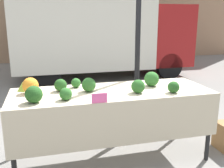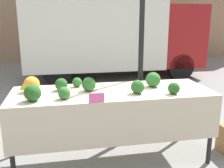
% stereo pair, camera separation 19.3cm
% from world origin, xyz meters
% --- Properties ---
extents(ground_plane, '(40.00, 40.00, 0.00)m').
position_xyz_m(ground_plane, '(0.00, 0.00, 0.00)').
color(ground_plane, gray).
extents(tent_pole, '(0.07, 0.07, 2.51)m').
position_xyz_m(tent_pole, '(0.51, 0.58, 1.25)').
color(tent_pole, black).
rests_on(tent_pole, ground_plane).
extents(parked_truck, '(4.77, 2.02, 2.62)m').
position_xyz_m(parked_truck, '(0.74, 4.48, 1.39)').
color(parked_truck, silver).
rests_on(parked_truck, ground_plane).
extents(market_table, '(2.27, 0.80, 0.84)m').
position_xyz_m(market_table, '(0.00, -0.07, 0.74)').
color(market_table, beige).
rests_on(market_table, ground_plane).
extents(orange_cauliflower, '(0.18, 0.18, 0.18)m').
position_xyz_m(orange_cauliflower, '(-0.89, 0.13, 0.93)').
color(orange_cauliflower, orange).
rests_on(orange_cauliflower, market_table).
extents(romanesco_head, '(0.13, 0.13, 0.10)m').
position_xyz_m(romanesco_head, '(-0.98, 0.26, 0.89)').
color(romanesco_head, '#93B238').
rests_on(romanesco_head, market_table).
extents(broccoli_head_0, '(0.18, 0.18, 0.18)m').
position_xyz_m(broccoli_head_0, '(0.52, 0.08, 0.93)').
color(broccoli_head_0, '#2D6628').
rests_on(broccoli_head_0, market_table).
extents(broccoli_head_1, '(0.13, 0.13, 0.13)m').
position_xyz_m(broccoli_head_1, '(-0.54, -0.21, 0.90)').
color(broccoli_head_1, '#2D6628').
rests_on(broccoli_head_1, market_table).
extents(broccoli_head_2, '(0.11, 0.11, 0.11)m').
position_xyz_m(broccoli_head_2, '(-0.38, 0.25, 0.90)').
color(broccoli_head_2, '#2D6628').
rests_on(broccoli_head_2, market_table).
extents(broccoli_head_3, '(0.17, 0.17, 0.17)m').
position_xyz_m(broccoli_head_3, '(-0.85, -0.22, 0.93)').
color(broccoli_head_3, '#23511E').
rests_on(broccoli_head_3, market_table).
extents(broccoli_head_4, '(0.14, 0.14, 0.14)m').
position_xyz_m(broccoli_head_4, '(-0.57, 0.13, 0.91)').
color(broccoli_head_4, '#23511E').
rests_on(broccoli_head_4, market_table).
extents(broccoli_head_5, '(0.16, 0.16, 0.16)m').
position_xyz_m(broccoli_head_5, '(-0.26, 0.04, 0.92)').
color(broccoli_head_5, '#285B23').
rests_on(broccoli_head_5, market_table).
extents(broccoli_head_6, '(0.13, 0.13, 0.13)m').
position_xyz_m(broccoli_head_6, '(0.64, -0.25, 0.91)').
color(broccoli_head_6, '#23511E').
rests_on(broccoli_head_6, market_table).
extents(broccoli_head_7, '(0.15, 0.15, 0.15)m').
position_xyz_m(broccoli_head_7, '(0.26, -0.16, 0.92)').
color(broccoli_head_7, '#285B23').
rests_on(broccoli_head_7, market_table).
extents(price_sign, '(0.16, 0.01, 0.10)m').
position_xyz_m(price_sign, '(-0.23, -0.39, 0.89)').
color(price_sign, '#F45B9E').
rests_on(price_sign, market_table).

